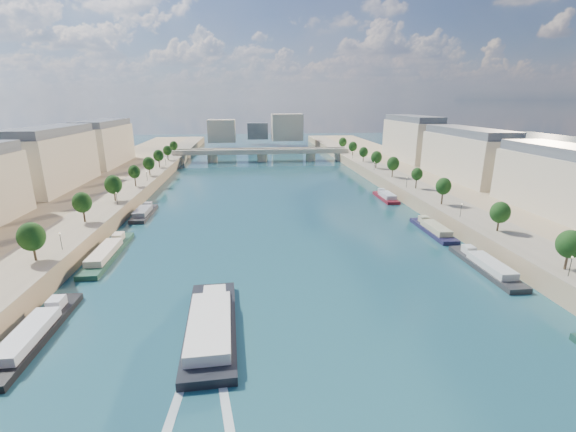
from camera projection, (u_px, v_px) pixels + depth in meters
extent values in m
plane|color=#0B2832|center=(279.00, 224.00, 123.96)|extent=(700.00, 700.00, 0.00)
cube|color=#9E8460|center=(41.00, 223.00, 116.09)|extent=(44.00, 520.00, 5.00)
cube|color=#9E8460|center=(490.00, 210.00, 130.39)|extent=(44.00, 520.00, 5.00)
cube|color=gray|center=(92.00, 214.00, 116.84)|extent=(14.00, 520.00, 0.10)
cube|color=gray|center=(449.00, 204.00, 128.16)|extent=(14.00, 520.00, 0.10)
cylinder|color=#382B1E|center=(41.00, 249.00, 84.13)|extent=(0.50, 0.50, 3.82)
ellipsoid|color=black|center=(38.00, 234.00, 83.09)|extent=(4.80, 4.80, 5.52)
cylinder|color=#382B1E|center=(85.00, 217.00, 106.98)|extent=(0.50, 0.50, 3.82)
ellipsoid|color=black|center=(83.00, 205.00, 105.95)|extent=(4.80, 4.80, 5.52)
cylinder|color=#382B1E|center=(113.00, 197.00, 129.84)|extent=(0.50, 0.50, 3.82)
ellipsoid|color=black|center=(112.00, 186.00, 128.80)|extent=(4.80, 4.80, 5.52)
cylinder|color=#382B1E|center=(133.00, 182.00, 152.69)|extent=(0.50, 0.50, 3.82)
ellipsoid|color=black|center=(132.00, 173.00, 151.66)|extent=(4.80, 4.80, 5.52)
cylinder|color=#382B1E|center=(148.00, 172.00, 175.55)|extent=(0.50, 0.50, 3.82)
ellipsoid|color=black|center=(147.00, 164.00, 174.51)|extent=(4.80, 4.80, 5.52)
cylinder|color=#382B1E|center=(159.00, 163.00, 198.41)|extent=(0.50, 0.50, 3.82)
ellipsoid|color=black|center=(158.00, 156.00, 197.37)|extent=(4.80, 4.80, 5.52)
cylinder|color=#382B1E|center=(168.00, 157.00, 221.26)|extent=(0.50, 0.50, 3.82)
ellipsoid|color=black|center=(168.00, 151.00, 220.23)|extent=(4.80, 4.80, 5.52)
cylinder|color=#382B1E|center=(175.00, 152.00, 244.12)|extent=(0.50, 0.50, 3.82)
ellipsoid|color=black|center=(175.00, 146.00, 243.08)|extent=(4.80, 4.80, 5.52)
cylinder|color=#382B1E|center=(562.00, 257.00, 79.81)|extent=(0.50, 0.50, 3.82)
ellipsoid|color=black|center=(565.00, 241.00, 78.77)|extent=(4.80, 4.80, 5.52)
cylinder|color=#382B1E|center=(491.00, 222.00, 102.67)|extent=(0.50, 0.50, 3.82)
ellipsoid|color=black|center=(494.00, 209.00, 101.63)|extent=(4.80, 4.80, 5.52)
cylinder|color=#382B1E|center=(447.00, 200.00, 125.52)|extent=(0.50, 0.50, 3.82)
ellipsoid|color=black|center=(448.00, 189.00, 124.49)|extent=(4.80, 4.80, 5.52)
cylinder|color=#382B1E|center=(416.00, 185.00, 148.38)|extent=(0.50, 0.50, 3.82)
ellipsoid|color=black|center=(417.00, 175.00, 147.34)|extent=(4.80, 4.80, 5.52)
cylinder|color=#382B1E|center=(393.00, 173.00, 171.23)|extent=(0.50, 0.50, 3.82)
ellipsoid|color=black|center=(394.00, 165.00, 170.20)|extent=(4.80, 4.80, 5.52)
cylinder|color=#382B1E|center=(376.00, 165.00, 194.09)|extent=(0.50, 0.50, 3.82)
ellipsoid|color=black|center=(376.00, 158.00, 193.05)|extent=(4.80, 4.80, 5.52)
cylinder|color=#382B1E|center=(362.00, 158.00, 216.95)|extent=(0.50, 0.50, 3.82)
ellipsoid|color=black|center=(363.00, 152.00, 215.91)|extent=(4.80, 4.80, 5.52)
cylinder|color=#382B1E|center=(351.00, 153.00, 239.80)|extent=(0.50, 0.50, 3.82)
ellipsoid|color=black|center=(351.00, 147.00, 238.77)|extent=(4.80, 4.80, 5.52)
cylinder|color=#382B1E|center=(342.00, 148.00, 262.66)|extent=(0.50, 0.50, 3.82)
ellipsoid|color=black|center=(342.00, 143.00, 261.62)|extent=(4.80, 4.80, 5.52)
cylinder|color=black|center=(61.00, 242.00, 88.16)|extent=(0.14, 0.14, 4.00)
sphere|color=#FFE5B2|center=(59.00, 233.00, 87.55)|extent=(0.36, 0.36, 0.36)
cylinder|color=black|center=(117.00, 199.00, 126.25)|extent=(0.14, 0.14, 4.00)
sphere|color=#FFE5B2|center=(116.00, 193.00, 125.65)|extent=(0.36, 0.36, 0.36)
cylinder|color=black|center=(147.00, 176.00, 164.35)|extent=(0.14, 0.14, 4.00)
sphere|color=#FFE5B2|center=(146.00, 171.00, 163.74)|extent=(0.36, 0.36, 0.36)
cylinder|color=black|center=(166.00, 162.00, 202.44)|extent=(0.14, 0.14, 4.00)
sphere|color=#FFE5B2|center=(165.00, 158.00, 201.83)|extent=(0.36, 0.36, 0.36)
cylinder|color=black|center=(570.00, 267.00, 74.77)|extent=(0.14, 0.14, 4.00)
sphere|color=#FFE5B2|center=(572.00, 257.00, 74.17)|extent=(0.36, 0.36, 0.36)
cylinder|color=black|center=(461.00, 211.00, 112.87)|extent=(0.14, 0.14, 4.00)
sphere|color=#FFE5B2|center=(462.00, 204.00, 112.26)|extent=(0.36, 0.36, 0.36)
cylinder|color=black|center=(407.00, 183.00, 150.96)|extent=(0.14, 0.14, 4.00)
sphere|color=#FFE5B2|center=(407.00, 178.00, 150.36)|extent=(0.36, 0.36, 0.36)
cylinder|color=black|center=(374.00, 166.00, 189.05)|extent=(0.14, 0.14, 4.00)
sphere|color=#FFE5B2|center=(375.00, 162.00, 188.45)|extent=(0.36, 0.36, 0.36)
cylinder|color=black|center=(353.00, 155.00, 227.15)|extent=(0.14, 0.14, 4.00)
sphere|color=#FFE5B2|center=(353.00, 152.00, 226.54)|extent=(0.36, 0.36, 0.36)
cube|color=beige|center=(53.00, 162.00, 150.24)|extent=(16.00, 52.00, 20.00)
cube|color=#474C54|center=(48.00, 132.00, 146.89)|extent=(14.72, 50.44, 3.20)
cube|color=beige|center=(105.00, 145.00, 205.48)|extent=(16.00, 52.00, 20.00)
cube|color=#474C54|center=(102.00, 123.00, 202.13)|extent=(14.72, 50.44, 3.20)
cube|color=beige|center=(574.00, 183.00, 111.88)|extent=(16.00, 52.00, 20.00)
cube|color=beige|center=(466.00, 156.00, 167.12)|extent=(16.00, 52.00, 20.00)
cube|color=#474C54|center=(469.00, 129.00, 163.77)|extent=(14.72, 50.44, 3.20)
cube|color=beige|center=(411.00, 142.00, 222.35)|extent=(16.00, 52.00, 20.00)
cube|color=#474C54|center=(413.00, 121.00, 219.01)|extent=(14.72, 50.44, 3.20)
cube|color=beige|center=(222.00, 131.00, 316.93)|extent=(22.00, 18.00, 18.00)
cube|color=beige|center=(287.00, 127.00, 331.34)|extent=(26.00, 20.00, 22.00)
cube|color=#474C54|center=(257.00, 131.00, 344.30)|extent=(18.00, 16.00, 14.00)
cube|color=#C1B79E|center=(262.00, 152.00, 249.70)|extent=(112.00, 11.00, 2.20)
cube|color=#C1B79E|center=(262.00, 150.00, 244.51)|extent=(112.00, 0.80, 0.90)
cube|color=#C1B79E|center=(262.00, 148.00, 254.03)|extent=(112.00, 0.80, 0.90)
cylinder|color=#C1B79E|center=(212.00, 158.00, 247.59)|extent=(6.40, 6.40, 5.00)
cylinder|color=#C1B79E|center=(262.00, 157.00, 250.77)|extent=(6.40, 6.40, 5.00)
cylinder|color=#C1B79E|center=(311.00, 157.00, 253.95)|extent=(6.40, 6.40, 5.00)
cube|color=#C1B79E|center=(181.00, 158.00, 245.61)|extent=(6.00, 12.00, 5.00)
cube|color=#C1B79E|center=(340.00, 156.00, 255.93)|extent=(6.00, 12.00, 5.00)
cube|color=black|center=(211.00, 327.00, 66.58)|extent=(9.72, 29.65, 2.09)
cube|color=white|center=(210.00, 325.00, 63.77)|extent=(7.74, 19.34, 1.88)
cube|color=white|center=(215.00, 293.00, 74.39)|extent=(4.34, 3.71, 1.80)
cube|color=silver|center=(176.00, 405.00, 50.20)|extent=(3.17, 26.02, 0.04)
cube|color=silver|center=(225.00, 401.00, 50.83)|extent=(5.54, 25.83, 0.04)
cube|color=black|center=(36.00, 336.00, 64.38)|extent=(5.00, 26.44, 1.80)
cube|color=silver|center=(27.00, 334.00, 61.88)|extent=(4.10, 14.54, 1.60)
cube|color=silver|center=(56.00, 303.00, 71.42)|extent=(2.50, 3.17, 1.80)
cube|color=#1C4834|center=(108.00, 255.00, 98.31)|extent=(5.00, 29.20, 1.80)
cube|color=beige|center=(104.00, 252.00, 95.60)|extent=(4.10, 16.06, 1.60)
cube|color=beige|center=(118.00, 236.00, 106.14)|extent=(2.50, 3.50, 1.80)
cube|color=#28282B|center=(144.00, 214.00, 132.89)|extent=(5.00, 20.53, 1.80)
cube|color=gray|center=(143.00, 211.00, 130.83)|extent=(4.10, 11.29, 1.60)
cube|color=gray|center=(148.00, 205.00, 138.23)|extent=(2.50, 2.46, 1.80)
cube|color=#292A2C|center=(485.00, 268.00, 90.39)|extent=(5.00, 24.80, 1.80)
cube|color=silver|center=(491.00, 265.00, 88.01)|extent=(4.10, 13.64, 1.60)
cube|color=silver|center=(469.00, 249.00, 96.96)|extent=(2.50, 2.98, 1.80)
cube|color=#1D1A3B|center=(433.00, 231.00, 115.80)|extent=(5.00, 22.47, 1.80)
cube|color=#B8B48A|center=(436.00, 228.00, 113.60)|extent=(4.10, 12.36, 1.60)
cube|color=#B8B48A|center=(423.00, 219.00, 121.70)|extent=(2.50, 2.70, 1.80)
cube|color=maroon|center=(386.00, 198.00, 154.76)|extent=(5.00, 18.42, 1.80)
cube|color=#B4BBC1|center=(387.00, 195.00, 152.86)|extent=(4.10, 10.13, 1.60)
cube|color=#B4BBC1|center=(381.00, 191.00, 159.50)|extent=(2.50, 2.21, 1.80)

